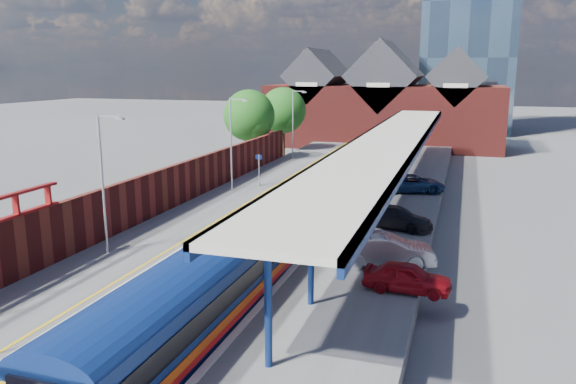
# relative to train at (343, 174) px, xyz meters

# --- Properties ---
(ground) EXTENTS (240.00, 240.00, 0.00)m
(ground) POSITION_rel_train_xyz_m (-1.49, 4.75, -2.12)
(ground) COLOR #5B5B5E
(ground) RESTS_ON ground
(ballast_bed) EXTENTS (6.00, 76.00, 0.06)m
(ballast_bed) POSITION_rel_train_xyz_m (-1.49, -5.25, -2.09)
(ballast_bed) COLOR #473D33
(ballast_bed) RESTS_ON ground
(rails) EXTENTS (4.51, 76.00, 0.14)m
(rails) POSITION_rel_train_xyz_m (-1.49, -5.25, -2.00)
(rails) COLOR slate
(rails) RESTS_ON ground
(left_platform) EXTENTS (5.00, 76.00, 1.00)m
(left_platform) POSITION_rel_train_xyz_m (-6.99, -5.25, -1.62)
(left_platform) COLOR #565659
(left_platform) RESTS_ON ground
(right_platform) EXTENTS (6.00, 76.00, 1.00)m
(right_platform) POSITION_rel_train_xyz_m (4.51, -5.25, -1.62)
(right_platform) COLOR #565659
(right_platform) RESTS_ON ground
(coping_left) EXTENTS (0.30, 76.00, 0.05)m
(coping_left) POSITION_rel_train_xyz_m (-4.64, -5.25, -1.10)
(coping_left) COLOR silver
(coping_left) RESTS_ON left_platform
(coping_right) EXTENTS (0.30, 76.00, 0.05)m
(coping_right) POSITION_rel_train_xyz_m (1.66, -5.25, -1.10)
(coping_right) COLOR silver
(coping_right) RESTS_ON right_platform
(yellow_line) EXTENTS (0.14, 76.00, 0.01)m
(yellow_line) POSITION_rel_train_xyz_m (-5.24, -5.25, -1.12)
(yellow_line) COLOR yellow
(yellow_line) RESTS_ON left_platform
(train) EXTENTS (2.92, 65.92, 3.45)m
(train) POSITION_rel_train_xyz_m (0.00, 0.00, 0.00)
(train) COLOR navy
(train) RESTS_ON ground
(canopy) EXTENTS (4.50, 52.00, 4.48)m
(canopy) POSITION_rel_train_xyz_m (3.99, -3.30, 3.13)
(canopy) COLOR navy
(canopy) RESTS_ON right_platform
(lamp_post_b) EXTENTS (1.48, 0.18, 7.00)m
(lamp_post_b) POSITION_rel_train_xyz_m (-7.86, -19.25, 2.87)
(lamp_post_b) COLOR #A5A8AA
(lamp_post_b) RESTS_ON left_platform
(lamp_post_c) EXTENTS (1.48, 0.18, 7.00)m
(lamp_post_c) POSITION_rel_train_xyz_m (-7.86, -3.25, 2.87)
(lamp_post_c) COLOR #A5A8AA
(lamp_post_c) RESTS_ON left_platform
(lamp_post_d) EXTENTS (1.48, 0.18, 7.00)m
(lamp_post_d) POSITION_rel_train_xyz_m (-7.86, 12.75, 2.87)
(lamp_post_d) COLOR #A5A8AA
(lamp_post_d) RESTS_ON left_platform
(platform_sign) EXTENTS (0.55, 0.08, 2.50)m
(platform_sign) POSITION_rel_train_xyz_m (-6.49, -1.25, 0.57)
(platform_sign) COLOR #A5A8AA
(platform_sign) RESTS_ON left_platform
(brick_wall) EXTENTS (0.35, 50.00, 3.86)m
(brick_wall) POSITION_rel_train_xyz_m (-9.59, -11.72, 0.33)
(brick_wall) COLOR maroon
(brick_wall) RESTS_ON left_platform
(station_building) EXTENTS (30.00, 12.12, 13.78)m
(station_building) POSITION_rel_train_xyz_m (-1.49, 32.75, 3.33)
(station_building) COLOR maroon
(station_building) RESTS_ON ground
(glass_tower) EXTENTS (14.20, 14.20, 40.30)m
(glass_tower) POSITION_rel_train_xyz_m (8.51, 54.75, 18.08)
(glass_tower) COLOR #425971
(glass_tower) RESTS_ON ground
(tree_near) EXTENTS (5.20, 5.20, 8.10)m
(tree_near) POSITION_rel_train_xyz_m (-11.84, 10.65, 3.23)
(tree_near) COLOR #382314
(tree_near) RESTS_ON ground
(tree_far) EXTENTS (5.20, 5.20, 8.10)m
(tree_far) POSITION_rel_train_xyz_m (-10.84, 18.65, 3.23)
(tree_far) COLOR #382314
(tree_far) RESTS_ON ground
(parked_car_red) EXTENTS (3.72, 1.66, 1.24)m
(parked_car_red) POSITION_rel_train_xyz_m (7.01, -19.78, -0.50)
(parked_car_red) COLOR #A70D16
(parked_car_red) RESTS_ON right_platform
(parked_car_silver) EXTENTS (4.91, 2.78, 1.53)m
(parked_car_silver) POSITION_rel_train_xyz_m (5.65, -16.91, -0.36)
(parked_car_silver) COLOR silver
(parked_car_silver) RESTS_ON right_platform
(parked_car_dark) EXTENTS (4.69, 2.92, 1.27)m
(parked_car_dark) POSITION_rel_train_xyz_m (5.37, -10.25, -0.49)
(parked_car_dark) COLOR black
(parked_car_dark) RESTS_ON right_platform
(parked_car_blue) EXTENTS (5.19, 3.26, 1.34)m
(parked_car_blue) POSITION_rel_train_xyz_m (5.38, 0.02, -0.45)
(parked_car_blue) COLOR navy
(parked_car_blue) RESTS_ON right_platform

